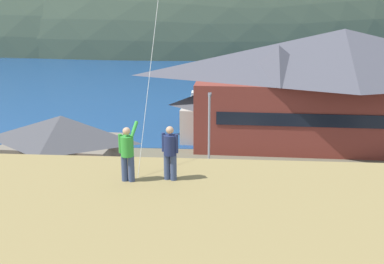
{
  "coord_description": "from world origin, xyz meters",
  "views": [
    {
      "loc": [
        2.21,
        -22.73,
        13.0
      ],
      "look_at": [
        -0.19,
        9.0,
        4.12
      ],
      "focal_mm": 44.79,
      "sensor_mm": 36.0,
      "label": 1
    }
  ],
  "objects": [
    {
      "name": "ground_plane",
      "position": [
        0.0,
        0.0,
        0.0
      ],
      "size": [
        600.0,
        600.0,
        0.0
      ],
      "primitive_type": "plane",
      "color": "#66604C"
    },
    {
      "name": "parking_lot_pad",
      "position": [
        0.0,
        5.0,
        0.05
      ],
      "size": [
        40.0,
        20.0,
        0.1
      ],
      "primitive_type": "cube",
      "color": "gray",
      "rests_on": "ground"
    },
    {
      "name": "bay_water",
      "position": [
        0.0,
        60.0,
        0.01
      ],
      "size": [
        360.0,
        84.0,
        0.03
      ],
      "primitive_type": "cube",
      "color": "navy",
      "rests_on": "ground"
    },
    {
      "name": "far_hill_east_peak",
      "position": [
        -33.86,
        115.85,
        0.0
      ],
      "size": [
        129.57,
        67.55,
        67.97
      ],
      "primitive_type": "ellipsoid",
      "color": "#42513D",
      "rests_on": "ground"
    },
    {
      "name": "far_hill_center_saddle",
      "position": [
        -29.93,
        119.57,
        0.0
      ],
      "size": [
        126.39,
        52.13,
        77.89
      ],
      "primitive_type": "ellipsoid",
      "color": "#42513D",
      "rests_on": "ground"
    },
    {
      "name": "far_hill_far_shoulder",
      "position": [
        -13.07,
        108.3,
        0.0
      ],
      "size": [
        141.08,
        56.49,
        62.29
      ],
      "primitive_type": "ellipsoid",
      "color": "#42513D",
      "rests_on": "ground"
    },
    {
      "name": "harbor_lodge",
      "position": [
        12.39,
        20.95,
        5.55
      ],
      "size": [
        27.63,
        11.59,
        10.45
      ],
      "color": "brown",
      "rests_on": "ground"
    },
    {
      "name": "storage_shed_near_lot",
      "position": [
        -9.02,
        7.94,
        2.79
      ],
      "size": [
        8.3,
        6.04,
        5.37
      ],
      "color": "#756B5B",
      "rests_on": "ground"
    },
    {
      "name": "storage_shed_waterside",
      "position": [
        0.79,
        21.33,
        2.56
      ],
      "size": [
        6.22,
        5.56,
        4.92
      ],
      "color": "beige",
      "rests_on": "ground"
    },
    {
      "name": "wharf_dock",
      "position": [
        1.77,
        32.96,
        0.35
      ],
      "size": [
        3.2,
        11.97,
        0.7
      ],
      "color": "#70604C",
      "rests_on": "ground"
    },
    {
      "name": "moored_boat_wharfside",
      "position": [
        -1.66,
        29.54,
        0.72
      ],
      "size": [
        2.33,
        6.87,
        2.16
      ],
      "color": "navy",
      "rests_on": "ground"
    },
    {
      "name": "moored_boat_outer_mooring",
      "position": [
        5.19,
        33.06,
        0.72
      ],
      "size": [
        2.47,
        6.88,
        2.16
      ],
      "color": "#A8A399",
      "rests_on": "ground"
    },
    {
      "name": "moored_boat_inner_slip",
      "position": [
        -1.5,
        34.53,
        0.72
      ],
      "size": [
        2.02,
        5.95,
        2.16
      ],
      "color": "silver",
      "rests_on": "ground"
    },
    {
      "name": "parked_car_front_row_end",
      "position": [
        -5.99,
        1.43,
        1.06
      ],
      "size": [
        4.29,
        2.23,
        1.82
      ],
      "color": "red",
      "rests_on": "parking_lot_pad"
    },
    {
      "name": "parked_car_mid_row_center",
      "position": [
        -2.75,
        6.14,
        1.06
      ],
      "size": [
        4.22,
        2.1,
        1.82
      ],
      "color": "#9EA3A8",
      "rests_on": "parking_lot_pad"
    },
    {
      "name": "parked_car_corner_spot",
      "position": [
        0.3,
        1.13,
        1.06
      ],
      "size": [
        4.35,
        2.36,
        1.82
      ],
      "color": "#236633",
      "rests_on": "parking_lot_pad"
    },
    {
      "name": "parked_car_lone_by_shed",
      "position": [
        5.15,
        -0.09,
        1.06
      ],
      "size": [
        4.22,
        2.1,
        1.82
      ],
      "color": "#236633",
      "rests_on": "parking_lot_pad"
    },
    {
      "name": "parked_car_back_row_right",
      "position": [
        7.12,
        7.47,
        1.06
      ],
      "size": [
        4.31,
        2.28,
        1.82
      ],
      "color": "slate",
      "rests_on": "parking_lot_pad"
    },
    {
      "name": "parking_light_pole",
      "position": [
        0.93,
        10.56,
        3.82
      ],
      "size": [
        0.24,
        0.78,
        6.39
      ],
      "color": "#ADADB2",
      "rests_on": "parking_lot_pad"
    },
    {
      "name": "person_kite_flyer",
      "position": [
        -0.84,
        -8.86,
        8.43
      ],
      "size": [
        0.57,
        0.63,
        1.86
      ],
      "color": "#384770",
      "rests_on": "grassy_hill_foreground"
    },
    {
      "name": "person_companion",
      "position": [
        0.46,
        -8.65,
        8.42
      ],
      "size": [
        0.53,
        0.4,
        1.74
      ],
      "color": "#384770",
      "rests_on": "grassy_hill_foreground"
    }
  ]
}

